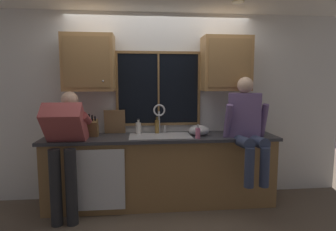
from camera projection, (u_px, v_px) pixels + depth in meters
back_wall at (159, 106)px, 3.97m from camera, size 5.34×0.12×2.55m
ceiling_downlight_right at (238, 2)px, 3.25m from camera, size 0.14×0.14×0.01m
window_glass at (158, 89)px, 3.87m from camera, size 1.10×0.02×0.95m
window_frame_top at (158, 52)px, 3.80m from camera, size 1.17×0.02×0.04m
window_frame_bottom at (159, 124)px, 3.92m from camera, size 1.17×0.02×0.04m
window_frame_left at (117, 89)px, 3.80m from camera, size 0.03×0.02×0.95m
window_frame_right at (199, 89)px, 3.91m from camera, size 0.03×0.02×0.95m
window_mullion_center at (159, 89)px, 3.86m from camera, size 0.02×0.02×0.95m
lower_cabinet_run at (161, 171)px, 3.72m from camera, size 2.94×0.58×0.88m
countertop at (161, 137)px, 3.64m from camera, size 3.00×0.62×0.04m
dishwasher_front at (99, 180)px, 3.33m from camera, size 0.60×0.02×0.74m
upper_cabinet_left at (89, 63)px, 3.58m from camera, size 0.64×0.36×0.72m
upper_cabinet_right at (226, 64)px, 3.76m from camera, size 0.64×0.36×0.72m
sink at (160, 143)px, 3.66m from camera, size 0.80×0.46×0.21m
faucet at (160, 115)px, 3.80m from camera, size 0.18×0.09×0.40m
person_standing at (66, 141)px, 3.25m from camera, size 0.53×0.71×1.50m
person_sitting_on_counter at (247, 124)px, 3.47m from camera, size 0.54×0.66×1.26m
knife_block at (93, 128)px, 3.59m from camera, size 0.12×0.18×0.32m
cutting_board at (115, 122)px, 3.79m from camera, size 0.28×0.09×0.33m
mixing_bowl at (199, 130)px, 3.70m from camera, size 0.28×0.28×0.14m
soap_dispenser at (198, 133)px, 3.48m from camera, size 0.06×0.07×0.18m
bottle_green_glass at (138, 128)px, 3.78m from camera, size 0.07×0.07×0.20m
bottle_tall_clear at (157, 126)px, 3.83m from camera, size 0.06×0.06×0.24m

